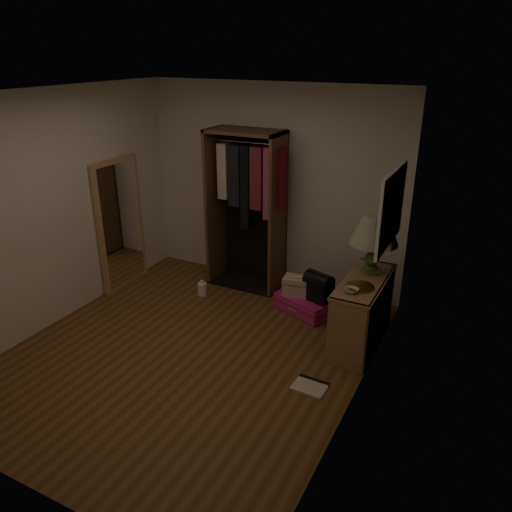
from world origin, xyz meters
name	(u,v)px	position (x,y,z in m)	size (l,w,h in m)	color
ground	(190,352)	(0.00, 0.00, 0.00)	(4.00, 4.00, 0.00)	brown
room_walls	(191,217)	(0.08, 0.04, 1.50)	(3.52, 4.02, 2.60)	silver
console_bookshelf	(363,309)	(1.54, 1.04, 0.39)	(0.42, 1.12, 0.75)	#996D4A
open_wardrobe	(249,195)	(-0.22, 1.77, 1.23)	(1.04, 0.50, 2.05)	brown
floor_mirror	(120,224)	(-1.70, 1.00, 0.85)	(0.06, 0.80, 1.70)	tan
pink_suitcase	(307,303)	(0.77, 1.38, 0.10)	(0.81, 0.70, 0.21)	#DB1A73
train_case	(297,286)	(0.64, 1.37, 0.32)	(0.36, 0.27, 0.24)	#C5B697
black_bag	(319,286)	(0.92, 1.35, 0.39)	(0.37, 0.30, 0.35)	black
table_lamp	(375,231)	(1.54, 1.22, 1.21)	(0.59, 0.59, 0.64)	#44592B
brass_tray	(360,287)	(1.54, 0.81, 0.76)	(0.34, 0.34, 0.02)	#A0763D
ceramic_bowl	(351,290)	(1.49, 0.67, 0.77)	(0.15, 0.15, 0.04)	#ABCEB0
white_jug	(202,289)	(-0.59, 1.17, 0.09)	(0.13, 0.13, 0.21)	white
floor_book	(311,386)	(1.35, 0.03, 0.01)	(0.32, 0.26, 0.03)	beige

